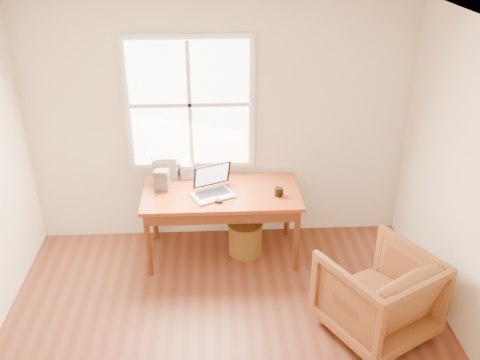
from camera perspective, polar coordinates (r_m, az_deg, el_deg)
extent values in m
cube|color=white|center=(3.08, -1.75, 13.58)|extent=(4.00, 4.50, 0.02)
cube|color=silver|center=(5.63, -2.19, 5.89)|extent=(4.00, 0.02, 2.60)
cube|color=silver|center=(5.51, -5.38, 8.08)|extent=(1.32, 0.05, 1.42)
cube|color=white|center=(5.48, -5.39, 7.98)|extent=(1.20, 0.02, 1.30)
cube|color=silver|center=(5.48, -5.39, 7.95)|extent=(0.04, 0.02, 1.30)
cube|color=silver|center=(5.48, -5.39, 7.95)|extent=(1.20, 0.02, 0.04)
cube|color=brown|center=(5.45, -1.99, -1.45)|extent=(1.60, 0.80, 0.04)
imported|color=brown|center=(4.81, 14.47, -11.68)|extent=(1.14, 1.15, 0.77)
cylinder|color=brown|center=(5.74, 0.57, -6.26)|extent=(0.44, 0.44, 0.35)
ellipsoid|color=black|center=(5.24, -2.33, -2.27)|extent=(0.11, 0.08, 0.03)
cylinder|color=black|center=(5.36, 4.11, -1.28)|extent=(0.10, 0.10, 0.09)
cube|color=silver|center=(5.71, -7.30, 1.34)|extent=(0.14, 0.12, 0.25)
cube|color=#26262B|center=(5.49, -8.34, 0.01)|extent=(0.15, 0.14, 0.22)
cube|color=#A8A9B6|center=(5.60, -8.55, 0.97)|extent=(0.16, 0.15, 0.30)
cube|color=silver|center=(5.71, -5.70, 0.93)|extent=(0.13, 0.12, 0.16)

